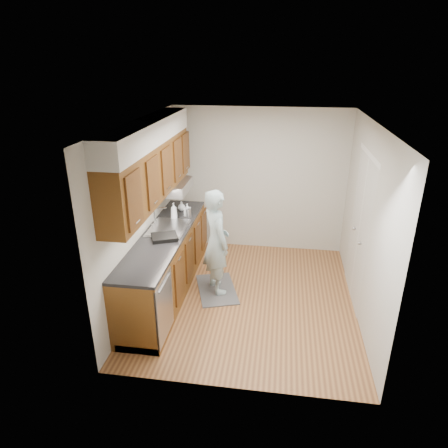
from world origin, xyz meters
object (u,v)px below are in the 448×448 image
at_px(soap_bottle_a, 174,211).
at_px(soap_bottle_c, 182,206).
at_px(dish_rack, 164,237).
at_px(soap_bottle_b, 187,210).
at_px(steel_can, 189,213).
at_px(person, 216,235).

height_order(soap_bottle_a, soap_bottle_c, soap_bottle_a).
bearing_deg(dish_rack, soap_bottle_b, 59.54).
xyz_separation_m(soap_bottle_a, steel_can, (0.21, 0.09, -0.06)).
relative_size(person, dish_rack, 5.17).
bearing_deg(soap_bottle_a, person, -30.39).
bearing_deg(soap_bottle_b, soap_bottle_a, -137.90).
bearing_deg(soap_bottle_b, steel_can, -60.98).
xyz_separation_m(soap_bottle_c, dish_rack, (0.04, -1.11, -0.05)).
relative_size(person, soap_bottle_c, 11.51).
xyz_separation_m(person, soap_bottle_a, (-0.73, 0.43, 0.17)).
height_order(steel_can, dish_rack, steel_can).
height_order(person, steel_can, person).
bearing_deg(soap_bottle_c, soap_bottle_a, -94.09).
xyz_separation_m(soap_bottle_c, steel_can, (0.18, -0.28, -0.01)).
relative_size(person, soap_bottle_a, 6.82).
distance_m(soap_bottle_c, steel_can, 0.33).
bearing_deg(steel_can, soap_bottle_a, -156.57).
height_order(person, soap_bottle_c, person).
bearing_deg(person, steel_can, 14.24).
height_order(person, soap_bottle_a, person).
relative_size(soap_bottle_a, steel_can, 1.92).
height_order(soap_bottle_b, steel_can, soap_bottle_b).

